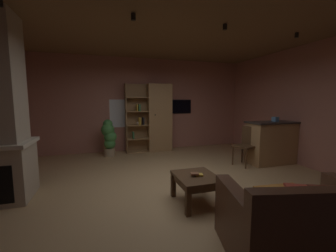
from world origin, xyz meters
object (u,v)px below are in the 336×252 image
(table_book_0, at_px, (199,175))
(bookshelf_cabinet, at_px, (156,118))
(table_book_1, at_px, (195,174))
(potted_floor_plant, at_px, (109,137))
(coffee_table, at_px, (196,181))
(wall_mounted_tv, at_px, (179,107))
(tissue_box, at_px, (275,119))
(kitchen_bar_counter, at_px, (275,142))
(dining_chair, at_px, (247,143))
(leather_couch, at_px, (302,227))

(table_book_0, bearing_deg, bookshelf_cabinet, 86.20)
(bookshelf_cabinet, height_order, table_book_1, bookshelf_cabinet)
(table_book_1, distance_m, potted_floor_plant, 3.44)
(bookshelf_cabinet, bearing_deg, coffee_table, -94.39)
(table_book_1, relative_size, wall_mounted_tv, 0.15)
(tissue_box, distance_m, table_book_0, 3.07)
(kitchen_bar_counter, distance_m, table_book_0, 3.03)
(potted_floor_plant, bearing_deg, dining_chair, -30.21)
(table_book_1, bearing_deg, leather_couch, -66.92)
(tissue_box, xyz_separation_m, leather_couch, (-2.18, -2.69, -0.79))
(table_book_1, xyz_separation_m, potted_floor_plant, (-1.11, 3.26, 0.08))
(table_book_1, height_order, potted_floor_plant, potted_floor_plant)
(tissue_box, xyz_separation_m, coffee_table, (-2.70, -1.36, -0.75))
(coffee_table, distance_m, table_book_1, 0.13)
(bookshelf_cabinet, xyz_separation_m, table_book_0, (-0.24, -3.55, -0.57))
(kitchen_bar_counter, bearing_deg, wall_mounted_tv, 124.57)
(table_book_1, bearing_deg, kitchen_bar_counter, 26.59)
(tissue_box, bearing_deg, leather_couch, -129.02)
(leather_couch, bearing_deg, dining_chair, 62.49)
(table_book_0, xyz_separation_m, table_book_1, (-0.07, -0.00, 0.03))
(wall_mounted_tv, bearing_deg, dining_chair, -69.62)
(table_book_0, bearing_deg, kitchen_bar_counter, 27.15)
(kitchen_bar_counter, bearing_deg, dining_chair, 175.54)
(coffee_table, distance_m, table_book_0, 0.11)
(coffee_table, bearing_deg, table_book_1, -151.14)
(leather_couch, distance_m, table_book_1, 1.43)
(kitchen_bar_counter, relative_size, coffee_table, 2.01)
(bookshelf_cabinet, height_order, dining_chair, bookshelf_cabinet)
(bookshelf_cabinet, distance_m, kitchen_bar_counter, 3.31)
(coffee_table, bearing_deg, wall_mounted_tv, 73.66)
(kitchen_bar_counter, bearing_deg, potted_floor_plant, 154.29)
(tissue_box, distance_m, potted_floor_plant, 4.32)
(bookshelf_cabinet, relative_size, dining_chair, 2.21)
(bookshelf_cabinet, distance_m, table_book_0, 3.60)
(leather_couch, relative_size, table_book_1, 14.09)
(kitchen_bar_counter, distance_m, wall_mounted_tv, 3.00)
(kitchen_bar_counter, relative_size, table_book_1, 12.25)
(kitchen_bar_counter, height_order, dining_chair, kitchen_bar_counter)
(kitchen_bar_counter, bearing_deg, tissue_box, -165.62)
(wall_mounted_tv, bearing_deg, kitchen_bar_counter, -55.43)
(table_book_0, relative_size, wall_mounted_tv, 0.13)
(coffee_table, bearing_deg, kitchen_bar_counter, 26.56)
(coffee_table, height_order, table_book_1, table_book_1)
(dining_chair, relative_size, potted_floor_plant, 0.90)
(dining_chair, bearing_deg, potted_floor_plant, 149.79)
(table_book_1, bearing_deg, dining_chair, 35.98)
(table_book_0, xyz_separation_m, dining_chair, (1.92, 1.44, 0.09))
(leather_couch, height_order, dining_chair, dining_chair)
(dining_chair, bearing_deg, table_book_0, -143.06)
(table_book_1, bearing_deg, potted_floor_plant, 108.87)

